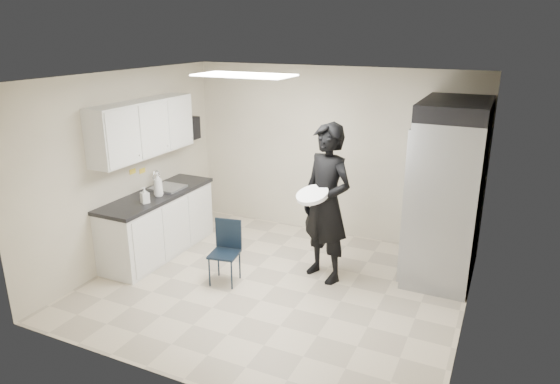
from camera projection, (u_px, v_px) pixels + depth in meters
The scene contains 21 objects.
floor at pixel (275, 286), 6.34m from camera, with size 4.50×4.50×0.00m, color #C3B399.
ceiling at pixel (274, 77), 5.53m from camera, with size 4.50×4.50×0.00m, color silver.
back_wall at pixel (331, 153), 7.65m from camera, with size 4.50×4.50×0.00m, color beige.
left_wall at pixel (127, 168), 6.84m from camera, with size 4.00×4.00×0.00m, color beige.
right_wall at pixel (475, 218), 5.02m from camera, with size 4.00×4.00×0.00m, color beige.
ceiling_panel at pixel (244, 75), 6.12m from camera, with size 1.20×0.60×0.02m, color white.
lower_counter at pixel (159, 225), 7.16m from camera, with size 0.60×1.90×0.86m, color silver.
countertop at pixel (156, 195), 7.02m from camera, with size 0.64×1.95×0.05m, color black.
sink at pixel (168, 191), 7.23m from camera, with size 0.42×0.40×0.14m, color gray.
faucet at pixel (156, 180), 7.26m from camera, with size 0.02×0.02×0.24m, color silver.
upper_cabinets at pixel (143, 128), 6.78m from camera, with size 0.35×1.80×0.75m, color silver.
towel_dispenser at pixel (189, 128), 7.85m from camera, with size 0.22×0.30×0.35m, color black.
notice_sticker_left at pixel (133, 171), 6.95m from camera, with size 0.00×0.12×0.07m, color yellow.
notice_sticker_right at pixel (142, 171), 7.13m from camera, with size 0.00×0.12×0.07m, color yellow.
commercial_fridge at pixel (447, 198), 6.37m from camera, with size 0.80×1.35×2.10m, color gray.
fridge_compressor at pixel (457, 108), 6.01m from camera, with size 0.80×1.35×0.20m, color black.
folding_chair at pixel (224, 254), 6.31m from camera, with size 0.35×0.35×0.79m, color black.
man_tuxedo at pixel (326, 204), 6.26m from camera, with size 0.75×0.50×2.04m, color black.
bucket_lid at pixel (312, 195), 6.05m from camera, with size 0.40×0.40×0.05m, color silver.
soap_bottle_a at pixel (158, 184), 6.85m from camera, with size 0.13×0.13×0.34m, color silver.
soap_bottle_b at pixel (145, 195), 6.59m from camera, with size 0.10×0.10×0.22m, color #A8A6B2.
Camera 1 is at (2.45, -5.09, 3.11)m, focal length 32.00 mm.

